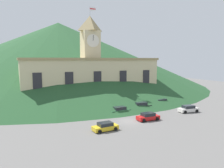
{
  "coord_description": "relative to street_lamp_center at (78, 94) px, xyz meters",
  "views": [
    {
      "loc": [
        -19.33,
        -35.21,
        11.62
      ],
      "look_at": [
        0.0,
        7.83,
        6.27
      ],
      "focal_mm": 35.0,
      "sensor_mm": 36.0,
      "label": 1
    }
  ],
  "objects": [
    {
      "name": "street_lamp_far_right",
      "position": [
        12.87,
        -0.0,
        0.02
      ],
      "size": [
        1.26,
        0.36,
        4.74
      ],
      "color": "black",
      "rests_on": "ground"
    },
    {
      "name": "car_black_suv",
      "position": [
        12.78,
        -7.47,
        -2.62
      ],
      "size": [
        5.07,
        2.75,
        1.8
      ],
      "rotation": [
        0.0,
        0.0,
        3.05
      ],
      "color": "black",
      "rests_on": "ground"
    },
    {
      "name": "pedestrian",
      "position": [
        10.0,
        -2.62,
        -2.54
      ],
      "size": [
        0.51,
        0.51,
        1.67
      ],
      "rotation": [
        0.0,
        0.0,
        2.29
      ],
      "color": "#4C4C4C",
      "rests_on": "ground"
    },
    {
      "name": "hillside_backdrop",
      "position": [
        5.79,
        53.22,
        10.67
      ],
      "size": [
        129.95,
        129.95,
        28.24
      ],
      "primitive_type": "cone",
      "color": "#234C28",
      "rests_on": "ground"
    },
    {
      "name": "car_gray_pickup",
      "position": [
        19.6,
        -5.74,
        -2.64
      ],
      "size": [
        5.49,
        2.85,
        1.75
      ],
      "rotation": [
        0.0,
        0.0,
        0.12
      ],
      "color": "slate",
      "rests_on": "ground"
    },
    {
      "name": "ground_plane",
      "position": [
        5.79,
        -14.76,
        -3.45
      ],
      "size": [
        160.0,
        160.0,
        0.0
      ],
      "primitive_type": "plane",
      "color": "#605E5B"
    },
    {
      "name": "car_green_wagon",
      "position": [
        6.69,
        -8.89,
        -2.73
      ],
      "size": [
        4.72,
        2.39,
        1.55
      ],
      "rotation": [
        0.0,
        0.0,
        0.07
      ],
      "color": "#2D663D",
      "rests_on": "ground"
    },
    {
      "name": "car_white_taxi",
      "position": [
        21.28,
        -13.74,
        -2.75
      ],
      "size": [
        4.62,
        2.4,
        1.5
      ],
      "rotation": [
        0.0,
        0.0,
        3.07
      ],
      "color": "white",
      "rests_on": "ground"
    },
    {
      "name": "civic_building",
      "position": [
        5.79,
        7.59,
        3.15
      ],
      "size": [
        37.12,
        11.59,
        25.71
      ],
      "color": "beige",
      "rests_on": "ground"
    },
    {
      "name": "street_lamp_center",
      "position": [
        0.0,
        0.0,
        0.0
      ],
      "size": [
        1.26,
        0.36,
        4.71
      ],
      "color": "black",
      "rests_on": "ground"
    },
    {
      "name": "car_yellow_coupe",
      "position": [
        -0.31,
        -17.82,
        -2.82
      ],
      "size": [
        4.33,
        2.38,
        1.35
      ],
      "rotation": [
        0.0,
        0.0,
        3.22
      ],
      "color": "yellow",
      "rests_on": "ground"
    },
    {
      "name": "car_red_sedan",
      "position": [
        9.5,
        -15.56,
        -2.78
      ],
      "size": [
        4.42,
        2.16,
        1.45
      ],
      "rotation": [
        0.0,
        0.0,
        0.01
      ],
      "color": "red",
      "rests_on": "ground"
    },
    {
      "name": "banner_fence",
      "position": [
        5.79,
        -1.14,
        -2.39
      ],
      "size": [
        36.37,
        0.12,
        2.11
      ],
      "color": "red",
      "rests_on": "ground"
    }
  ]
}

